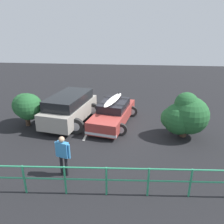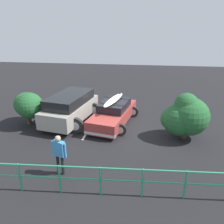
{
  "view_description": "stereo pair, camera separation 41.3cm",
  "coord_description": "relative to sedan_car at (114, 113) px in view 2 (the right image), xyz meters",
  "views": [
    {
      "loc": [
        -1.08,
        11.6,
        5.36
      ],
      "look_at": [
        0.08,
        0.36,
        0.95
      ],
      "focal_mm": 35.0,
      "sensor_mm": 36.0,
      "label": 1
    },
    {
      "loc": [
        -1.5,
        11.55,
        5.36
      ],
      "look_at": [
        0.08,
        0.36,
        0.95
      ],
      "focal_mm": 35.0,
      "sensor_mm": 36.0,
      "label": 2
    }
  ],
  "objects": [
    {
      "name": "ground_plane",
      "position": [
        -0.07,
        0.28,
        -0.65
      ],
      "size": [
        44.0,
        44.0,
        0.02
      ],
      "primitive_type": "cube",
      "color": "black",
      "rests_on": "ground"
    },
    {
      "name": "parking_stripe",
      "position": [
        1.28,
        0.04,
        -0.64
      ],
      "size": [
        0.12,
        4.57,
        0.0
      ],
      "primitive_type": "cube",
      "rotation": [
        0.0,
        0.0,
        1.57
      ],
      "color": "silver",
      "rests_on": "ground"
    },
    {
      "name": "sedan_car",
      "position": [
        0.0,
        0.0,
        0.0
      ],
      "size": [
        2.87,
        4.69,
        1.6
      ],
      "color": "#9E3833",
      "rests_on": "ground"
    },
    {
      "name": "suv_car",
      "position": [
        2.56,
        0.15,
        0.27
      ],
      "size": [
        3.17,
        4.57,
        1.73
      ],
      "color": "#9E998E",
      "rests_on": "ground"
    },
    {
      "name": "person_bystander",
      "position": [
        1.4,
        5.07,
        0.35
      ],
      "size": [
        0.62,
        0.31,
        1.65
      ],
      "color": "black",
      "rests_on": "ground"
    },
    {
      "name": "railing_fence",
      "position": [
        -1.05,
        5.93,
        0.08
      ],
      "size": [
        9.8,
        0.75,
        1.1
      ],
      "color": "#2D9366",
      "rests_on": "ground"
    },
    {
      "name": "bush_near_left",
      "position": [
        -3.75,
        1.35,
        0.54
      ],
      "size": [
        2.38,
        1.91,
        2.38
      ],
      "color": "#4C3828",
      "rests_on": "ground"
    },
    {
      "name": "bush_near_right",
      "position": [
        4.81,
        0.83,
        0.55
      ],
      "size": [
        1.88,
        2.15,
        2.02
      ],
      "color": "#4C3828",
      "rests_on": "ground"
    }
  ]
}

